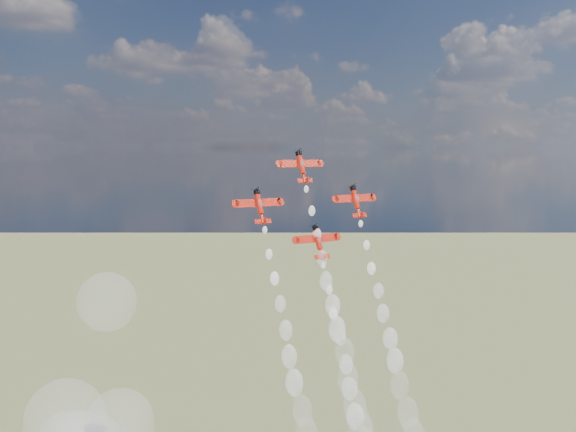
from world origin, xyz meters
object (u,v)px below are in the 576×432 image
(plane_lead, at_px, (302,166))
(plane_left, at_px, (260,206))
(plane_right, at_px, (356,201))
(plane_slot, at_px, (318,241))

(plane_lead, xyz_separation_m, plane_left, (-13.61, -3.78, -8.74))
(plane_left, relative_size, plane_right, 1.00)
(plane_lead, bearing_deg, plane_slot, -90.00)
(plane_left, xyz_separation_m, plane_right, (27.21, 0.00, 0.00))
(plane_left, bearing_deg, plane_slot, -15.51)
(plane_left, height_order, plane_right, same)
(plane_lead, height_order, plane_left, plane_lead)
(plane_lead, xyz_separation_m, plane_slot, (0.00, -7.55, -17.49))
(plane_right, height_order, plane_slot, plane_right)
(plane_lead, distance_m, plane_right, 16.61)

